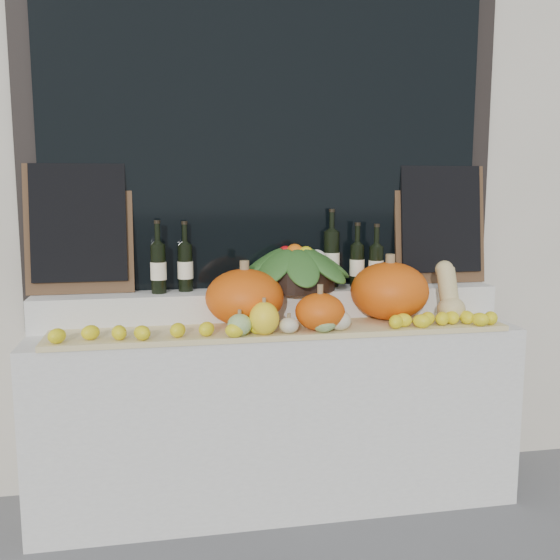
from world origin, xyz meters
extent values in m
cube|color=beige|center=(0.00, 2.25, 2.25)|extent=(7.00, 0.90, 4.50)
cube|color=black|center=(0.00, 1.80, 1.90)|extent=(2.40, 0.04, 2.10)
cube|color=black|center=(0.00, 1.77, 1.90)|extent=(2.20, 0.02, 2.00)
cube|color=silver|center=(0.00, 1.52, 0.44)|extent=(2.30, 0.55, 0.88)
cube|color=silver|center=(0.00, 1.68, 0.96)|extent=(2.30, 0.25, 0.16)
cube|color=tan|center=(0.00, 1.40, 0.89)|extent=(2.10, 0.32, 0.02)
ellipsoid|color=#E5580C|center=(-0.16, 1.48, 1.04)|extent=(0.46, 0.46, 0.27)
ellipsoid|color=#E5580C|center=(0.55, 1.49, 1.05)|extent=(0.46, 0.46, 0.28)
ellipsoid|color=#E5580C|center=(0.16, 1.32, 0.99)|extent=(0.27, 0.27, 0.17)
ellipsoid|color=tan|center=(0.83, 1.38, 0.97)|extent=(0.13, 0.13, 0.12)
cylinder|color=tan|center=(0.83, 1.43, 1.08)|extent=(0.09, 0.14, 0.18)
sphere|color=tan|center=(0.83, 1.47, 1.15)|extent=(0.09, 0.09, 0.09)
ellipsoid|color=#2F7122|center=(0.17, 1.28, 0.96)|extent=(0.12, 0.12, 0.10)
cylinder|color=olive|center=(0.17, 1.28, 1.02)|extent=(0.02, 0.02, 0.02)
ellipsoid|color=#2F7122|center=(-0.21, 1.28, 0.95)|extent=(0.11, 0.11, 0.10)
cylinder|color=olive|center=(-0.21, 1.28, 1.01)|extent=(0.02, 0.02, 0.02)
ellipsoid|color=beige|center=(0.01, 1.29, 0.94)|extent=(0.09, 0.09, 0.07)
cylinder|color=olive|center=(0.01, 1.29, 0.99)|extent=(0.02, 0.02, 0.02)
ellipsoid|color=yellow|center=(-0.10, 1.28, 0.98)|extent=(0.13, 0.13, 0.15)
cylinder|color=olive|center=(-0.10, 1.28, 1.06)|extent=(0.02, 0.02, 0.02)
ellipsoid|color=beige|center=(0.25, 1.30, 0.95)|extent=(0.11, 0.11, 0.09)
cylinder|color=olive|center=(0.25, 1.30, 1.01)|extent=(0.02, 0.02, 0.02)
cylinder|color=black|center=(0.11, 1.66, 1.09)|extent=(0.40, 0.40, 0.11)
cylinder|color=black|center=(-0.55, 1.66, 1.16)|extent=(0.07, 0.07, 0.24)
cylinder|color=black|center=(-0.55, 1.66, 1.33)|extent=(0.03, 0.03, 0.10)
cylinder|color=white|center=(-0.55, 1.66, 1.15)|extent=(0.08, 0.08, 0.08)
cylinder|color=black|center=(-0.55, 1.66, 1.38)|extent=(0.03, 0.03, 0.02)
cylinder|color=black|center=(-0.42, 1.70, 1.15)|extent=(0.07, 0.07, 0.23)
cylinder|color=black|center=(-0.42, 1.70, 1.32)|extent=(0.03, 0.03, 0.10)
cylinder|color=white|center=(-0.42, 1.70, 1.14)|extent=(0.08, 0.08, 0.08)
cylinder|color=black|center=(-0.42, 1.70, 1.38)|extent=(0.03, 0.03, 0.02)
cylinder|color=black|center=(0.32, 1.72, 1.18)|extent=(0.08, 0.08, 0.28)
cylinder|color=black|center=(0.32, 1.72, 1.37)|extent=(0.03, 0.03, 0.10)
cylinder|color=white|center=(0.32, 1.72, 1.17)|extent=(0.08, 0.08, 0.08)
cylinder|color=black|center=(0.32, 1.72, 1.43)|extent=(0.03, 0.03, 0.02)
cylinder|color=black|center=(0.45, 1.69, 1.15)|extent=(0.07, 0.07, 0.21)
cylinder|color=black|center=(0.45, 1.69, 1.30)|extent=(0.03, 0.03, 0.10)
cylinder|color=white|center=(0.45, 1.69, 1.14)|extent=(0.08, 0.08, 0.08)
cylinder|color=black|center=(0.45, 1.69, 1.36)|extent=(0.03, 0.03, 0.02)
cylinder|color=black|center=(0.54, 1.65, 1.14)|extent=(0.07, 0.07, 0.21)
cylinder|color=black|center=(0.54, 1.65, 1.30)|extent=(0.03, 0.03, 0.10)
cylinder|color=white|center=(0.54, 1.65, 1.13)|extent=(0.08, 0.08, 0.08)
cylinder|color=black|center=(0.54, 1.65, 1.35)|extent=(0.03, 0.03, 0.02)
cube|color=#4C331E|center=(-0.92, 1.75, 1.35)|extent=(0.50, 0.09, 0.62)
cube|color=black|center=(-0.92, 1.73, 1.38)|extent=(0.44, 0.09, 0.56)
cube|color=#4C331E|center=(0.92, 1.75, 1.35)|extent=(0.50, 0.09, 0.62)
cube|color=black|center=(0.92, 1.73, 1.38)|extent=(0.44, 0.09, 0.56)
camera|label=1|loc=(-0.53, -1.36, 1.55)|focal=40.00mm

